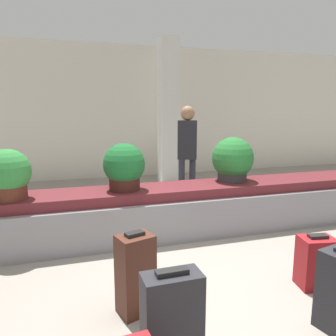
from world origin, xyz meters
The scene contains 11 objects.
ground_plane centered at (0.00, 0.00, 0.00)m, with size 18.00×18.00×0.00m, color gray.
back_wall centered at (0.00, 5.59, 1.60)m, with size 18.00×0.06×3.20m.
carousel centered at (0.00, 1.54, 0.32)m, with size 8.90×0.80×0.66m.
pillar centered at (0.94, 4.61, 1.60)m, with size 0.42×0.42×3.20m.
suitcase_0 centered at (-0.70, -0.86, 0.37)m, with size 0.35×0.19×0.76m.
suitcase_1 centered at (0.94, -0.17, 0.25)m, with size 0.35×0.29×0.52m.
suitcase_4 centered at (-0.77, -0.07, 0.34)m, with size 0.33×0.29×0.70m.
potted_plant_0 centered at (-1.91, 1.44, 0.94)m, with size 0.50×0.50×0.58m.
potted_plant_1 centered at (-0.58, 1.52, 0.95)m, with size 0.53×0.53×0.60m.
potted_plant_2 centered at (0.99, 1.62, 0.96)m, with size 0.59×0.59×0.63m.
traveler_0 centered at (0.70, 2.70, 1.04)m, with size 0.37×0.29×1.73m.
Camera 1 is at (-1.23, -2.52, 1.67)m, focal length 35.00 mm.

